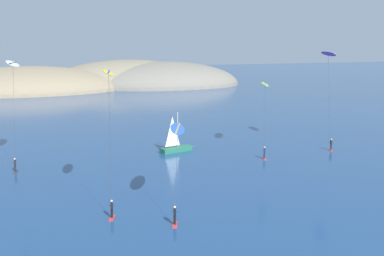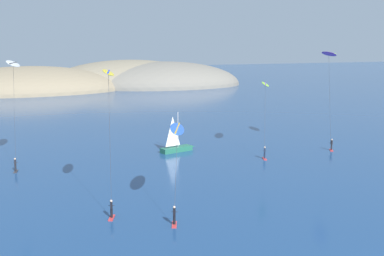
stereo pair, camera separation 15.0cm
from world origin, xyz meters
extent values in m
ellipsoid|color=slate|center=(36.18, 146.82, 0.00)|extent=(59.36, 41.38, 17.73)
ellipsoid|color=#84755B|center=(-11.83, 144.79, 0.00)|extent=(63.52, 42.17, 16.19)
ellipsoid|color=#7A705B|center=(24.20, 151.16, 0.00)|extent=(61.40, 35.72, 19.11)
cube|color=#23664C|center=(0.27, 41.67, 0.35)|extent=(5.00, 2.52, 0.70)
cone|color=#23664C|center=(2.60, 42.25, 0.35)|extent=(2.26, 1.17, 0.67)
cylinder|color=#B2B2B7|center=(0.56, 41.74, 3.20)|extent=(0.12, 0.12, 5.00)
pyramid|color=white|center=(-0.31, 41.52, 3.03)|extent=(1.77, 0.51, 4.25)
cylinder|color=#A5A5AD|center=(-0.31, 41.52, 0.95)|extent=(1.77, 0.51, 0.08)
cube|color=#2D2D33|center=(-21.64, 39.00, 0.04)|extent=(0.67, 1.55, 0.08)
cylinder|color=black|center=(-21.64, 39.00, 0.48)|extent=(0.22, 0.22, 0.80)
cube|color=black|center=(-21.64, 39.00, 1.18)|extent=(0.26, 0.37, 0.60)
sphere|color=beige|center=(-21.64, 39.00, 1.60)|extent=(0.22, 0.22, 0.22)
cylinder|color=black|center=(-21.57, 39.35, 1.06)|extent=(0.55, 0.15, 0.04)
ellipsoid|color=white|center=(-21.00, 42.10, 12.87)|extent=(2.56, 5.60, 0.97)
cylinder|color=black|center=(-21.00, 42.10, 12.92)|extent=(1.19, 5.07, 0.16)
cylinder|color=#333338|center=(-21.28, 40.72, 6.92)|extent=(0.60, 2.79, 11.72)
cube|color=red|center=(-10.20, 15.23, 0.04)|extent=(0.94, 1.54, 0.08)
cylinder|color=black|center=(-10.20, 15.23, 0.48)|extent=(0.22, 0.22, 0.80)
cube|color=black|center=(-10.20, 15.23, 1.18)|extent=(0.33, 0.39, 0.60)
sphere|color=beige|center=(-10.20, 15.23, 1.60)|extent=(0.22, 0.22, 0.22)
cylinder|color=black|center=(-10.05, 15.55, 1.06)|extent=(0.51, 0.27, 0.04)
ellipsoid|color=blue|center=(-8.39, 19.04, 7.62)|extent=(3.59, 5.64, 0.74)
cylinder|color=gold|center=(-8.39, 19.04, 7.67)|extent=(2.43, 4.89, 0.16)
cylinder|color=#333338|center=(-9.22, 17.30, 4.29)|extent=(1.69, 3.52, 6.47)
cube|color=red|center=(9.55, 32.82, 0.04)|extent=(0.91, 1.54, 0.08)
cylinder|color=#192338|center=(9.55, 32.82, 0.48)|extent=(0.22, 0.22, 0.80)
cube|color=#192338|center=(9.55, 32.82, 1.18)|extent=(0.34, 0.39, 0.60)
sphere|color=beige|center=(9.55, 32.82, 1.60)|extent=(0.22, 0.22, 0.22)
cylinder|color=black|center=(9.73, 33.12, 1.06)|extent=(0.49, 0.31, 0.04)
ellipsoid|color=#8CD12D|center=(12.57, 37.96, 9.57)|extent=(3.35, 4.59, 0.73)
cylinder|color=#722DD1|center=(12.57, 37.96, 9.62)|extent=(2.37, 3.88, 0.16)
cylinder|color=#333338|center=(11.15, 35.54, 5.26)|extent=(2.87, 4.87, 8.42)
cube|color=red|center=(-14.74, 18.93, 0.04)|extent=(0.95, 1.54, 0.08)
cylinder|color=black|center=(-14.74, 18.93, 0.48)|extent=(0.22, 0.22, 0.80)
cube|color=black|center=(-14.74, 18.93, 1.18)|extent=(0.28, 0.38, 0.60)
sphere|color=beige|center=(-14.74, 18.93, 1.60)|extent=(0.22, 0.22, 0.22)
cylinder|color=black|center=(-14.65, 19.27, 1.06)|extent=(0.54, 0.18, 0.04)
ellipsoid|color=yellow|center=(-13.98, 21.78, 12.71)|extent=(2.28, 4.76, 0.70)
cylinder|color=#1432E0|center=(-13.98, 21.78, 12.76)|extent=(1.29, 4.29, 0.16)
cylinder|color=#333338|center=(-14.31, 20.53, 6.84)|extent=(0.70, 2.54, 11.56)
cube|color=red|center=(21.27, 33.53, 0.04)|extent=(1.15, 1.48, 0.08)
cylinder|color=black|center=(21.27, 33.53, 0.48)|extent=(0.22, 0.22, 0.80)
cube|color=black|center=(21.27, 33.53, 1.18)|extent=(0.28, 0.38, 0.60)
sphere|color=beige|center=(21.27, 33.53, 1.60)|extent=(0.22, 0.22, 0.22)
cylinder|color=black|center=(21.37, 33.87, 1.06)|extent=(0.54, 0.19, 0.04)
ellipsoid|color=purple|center=(21.97, 35.99, 13.83)|extent=(2.47, 4.87, 0.84)
cylinder|color=#7ACC42|center=(21.97, 35.99, 13.88)|extent=(1.37, 4.35, 0.16)
cylinder|color=#333338|center=(21.67, 34.93, 7.39)|extent=(0.63, 2.15, 12.67)
camera|label=1|loc=(-24.26, -21.19, 15.28)|focal=45.00mm
camera|label=2|loc=(-24.12, -21.25, 15.28)|focal=45.00mm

